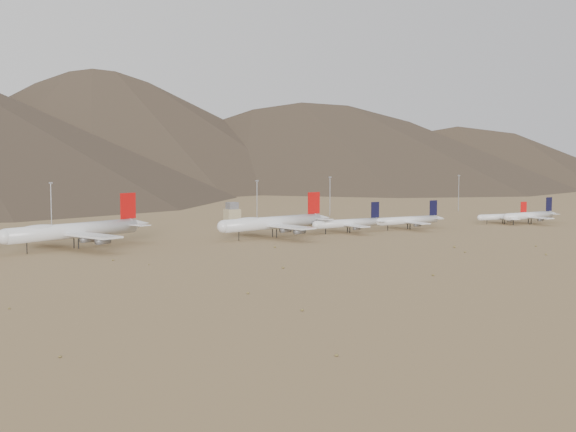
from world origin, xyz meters
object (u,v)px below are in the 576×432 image
widebody_centre (74,230)px  narrowbody_b (409,220)px  narrowbody_a (349,223)px  widebody_east (273,223)px  control_tower (232,213)px

widebody_centre → narrowbody_b: 181.51m
narrowbody_a → widebody_centre: bearing=177.5°
widebody_east → widebody_centre: bearing=166.2°
widebody_east → narrowbody_b: 84.53m
widebody_centre → control_tower: widebody_centre is taller
widebody_east → control_tower: widebody_east is taller
control_tower → narrowbody_b: bearing=-52.7°
widebody_centre → widebody_east: bearing=-22.0°
widebody_east → control_tower: size_ratio=5.95×
widebody_east → narrowbody_b: (84.49, 0.07, -2.44)m
widebody_east → narrowbody_a: bearing=-10.3°
narrowbody_b → narrowbody_a: bearing=178.3°
narrowbody_b → control_tower: (-65.55, 86.09, 0.36)m
widebody_east → narrowbody_a: 45.90m
control_tower → narrowbody_a: bearing=-72.5°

